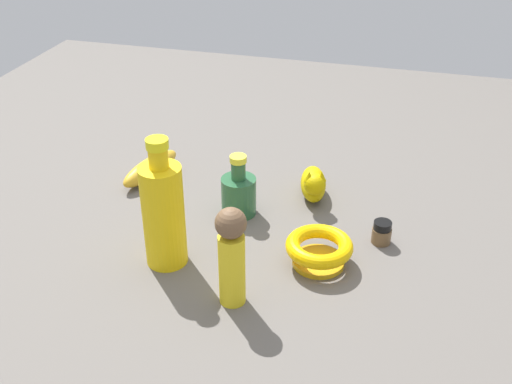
# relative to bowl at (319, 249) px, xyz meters

# --- Properties ---
(ground) EXTENTS (2.00, 2.00, 0.00)m
(ground) POSITION_rel_bowl_xyz_m (0.14, -0.09, -0.03)
(ground) COLOR #5B5651
(bowl) EXTENTS (0.12, 0.12, 0.05)m
(bowl) POSITION_rel_bowl_xyz_m (0.00, 0.00, 0.00)
(bowl) COLOR gold
(bowl) RESTS_ON ground
(nail_polish_jar) EXTENTS (0.04, 0.04, 0.05)m
(nail_polish_jar) POSITION_rel_bowl_xyz_m (-0.10, -0.10, -0.01)
(nail_polish_jar) COLOR brown
(nail_polish_jar) RESTS_ON ground
(cat_figurine) EXTENTS (0.08, 0.15, 0.09)m
(cat_figurine) POSITION_rel_bowl_xyz_m (0.05, -0.22, 0.00)
(cat_figurine) COLOR #BFA305
(cat_figurine) RESTS_ON ground
(bottle_tall) EXTENTS (0.08, 0.08, 0.25)m
(bottle_tall) POSITION_rel_bowl_xyz_m (0.27, 0.06, 0.07)
(bottle_tall) COLOR yellow
(bottle_tall) RESTS_ON ground
(bottle_short) EXTENTS (0.07, 0.07, 0.13)m
(bottle_short) POSITION_rel_bowl_xyz_m (0.19, -0.13, 0.01)
(bottle_short) COLOR #295C38
(bottle_short) RESTS_ON ground
(banana) EXTENTS (0.09, 0.19, 0.05)m
(banana) POSITION_rel_bowl_xyz_m (0.42, -0.22, -0.01)
(banana) COLOR gold
(banana) RESTS_ON ground
(person_figure_adult) EXTENTS (0.05, 0.05, 0.18)m
(person_figure_adult) POSITION_rel_bowl_xyz_m (0.12, 0.14, 0.06)
(person_figure_adult) COLOR yellow
(person_figure_adult) RESTS_ON ground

